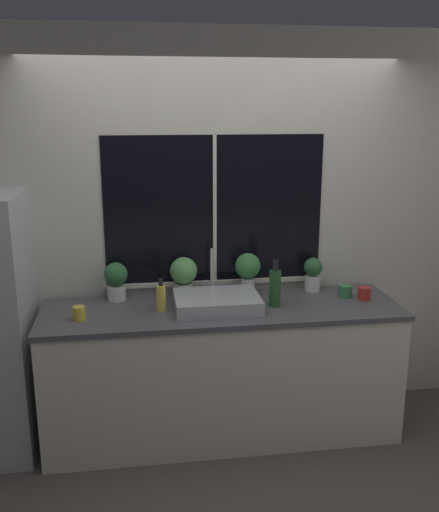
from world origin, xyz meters
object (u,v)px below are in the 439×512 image
Objects in this scene: potted_plant_far_left at (116,279)px; mug_yellow at (79,313)px; potted_plant_far_right at (313,273)px; soap_bottle at (161,297)px; potted_plant_center_right at (248,269)px; sink at (217,301)px; mug_red at (364,293)px; mug_green at (345,291)px; bottle_tall at (275,287)px; potted_plant_center_left at (184,274)px.

potted_plant_far_left is 0.42m from mug_yellow.
potted_plant_far_right is 1.13× the size of soap_bottle.
potted_plant_far_left reaches higher than potted_plant_far_right.
potted_plant_center_right is 3.36× the size of mug_yellow.
sink is 1.02m from mug_red.
potted_plant_far_left is at bearing 174.00° from mug_green.
potted_plant_center_right is 3.34× the size of mug_red.
potted_plant_far_left is at bearing 57.82° from mug_yellow.
mug_yellow is at bearing -176.68° from bottle_tall.
sink reaches higher than potted_plant_far_left.
mug_green is at bearing -41.85° from potted_plant_far_right.
potted_plant_center_left is at bearing 180.00° from potted_plant_far_right.
bottle_tall reaches higher than mug_red.
sink is 6.05× the size of mug_green.
potted_plant_center_right is 1.21× the size of potted_plant_far_right.
bottle_tall is 3.42× the size of mug_green.
potted_plant_far_left is 1.08× the size of potted_plant_far_right.
soap_bottle is 2.47× the size of mug_yellow.
sink is at bearing -160.17° from potted_plant_far_right.
potted_plant_center_right is at bearing 22.39° from soap_bottle.
bottle_tall is (0.13, -0.28, -0.05)m from potted_plant_center_right.
sink is 1.77× the size of bottle_tall.
mug_red is (1.38, 0.02, -0.05)m from soap_bottle.
bottle_tall reaches higher than potted_plant_center_left.
potted_plant_center_left reaches higher than potted_plant_far_left.
mug_yellow is at bearing -122.18° from potted_plant_far_left.
bottle_tall is 0.54m from mug_green.
potted_plant_center_right is (0.45, 0.00, 0.02)m from potted_plant_center_left.
mug_yellow and mug_red have the same top height.
sink is 0.36m from soap_bottle.
potted_plant_far_left is 0.91m from potted_plant_center_right.
sink is 0.35m from potted_plant_center_left.
potted_plant_far_right is 2.66× the size of mug_green.
mug_yellow is at bearing -169.47° from soap_bottle.
potted_plant_center_right is 0.81m from mug_red.
mug_yellow is (-0.51, -0.09, -0.05)m from soap_bottle.
potted_plant_center_left reaches higher than mug_green.
sink is 0.71m from potted_plant_far_left.
mug_red is at bearing -8.05° from potted_plant_far_left.
sink is 2.56× the size of soap_bottle.
mug_green is at bearing -6.00° from potted_plant_far_left.
potted_plant_far_right reaches higher than mug_red.
mug_red is (1.89, 0.11, 0.00)m from mug_yellow.
potted_plant_far_left is 2.99× the size of mug_red.
potted_plant_far_right is 2.76× the size of mug_red.
bottle_tall is at bearing -64.88° from potted_plant_center_right.
potted_plant_far_right is at bearing 0.00° from potted_plant_far_left.
potted_plant_center_left is 0.96× the size of potted_plant_center_right.
sink is 1.96× the size of potted_plant_center_left.
mug_yellow is at bearing -176.61° from mug_red.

